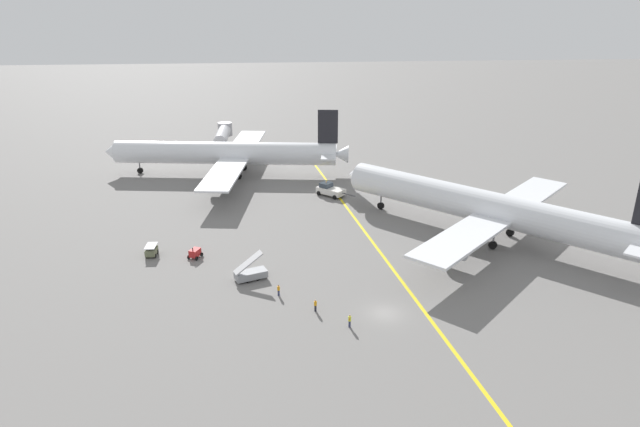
{
  "coord_description": "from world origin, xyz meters",
  "views": [
    {
      "loc": [
        -14.03,
        -60.59,
        37.31
      ],
      "look_at": [
        -5.84,
        25.5,
        4.0
      ],
      "focal_mm": 31.38,
      "sensor_mm": 36.0,
      "label": 1
    }
  ],
  "objects_px": {
    "airliner_at_gate_left": "(228,153)",
    "ground_crew_ramp_agent_by_cones": "(350,321)",
    "airliner_being_pushed": "(487,208)",
    "jet_bridge": "(223,134)",
    "gse_gpu_cart_small": "(195,253)",
    "ground_crew_marshaller_foreground": "(279,290)",
    "gse_baggage_cart_near_cluster": "(151,250)",
    "pushback_tug": "(330,190)",
    "ground_crew_wing_walker_right": "(315,305)",
    "gse_stair_truck_yellow": "(251,273)"
  },
  "relations": [
    {
      "from": "gse_stair_truck_yellow",
      "to": "ground_crew_ramp_agent_by_cones",
      "type": "xyz_separation_m",
      "value": [
        12.2,
        -13.56,
        -0.12
      ]
    },
    {
      "from": "jet_bridge",
      "to": "pushback_tug",
      "type": "bearing_deg",
      "value": -58.88
    },
    {
      "from": "ground_crew_marshaller_foreground",
      "to": "jet_bridge",
      "type": "distance_m",
      "value": 80.52
    },
    {
      "from": "gse_gpu_cart_small",
      "to": "pushback_tug",
      "type": "bearing_deg",
      "value": 48.44
    },
    {
      "from": "gse_baggage_cart_near_cluster",
      "to": "ground_crew_wing_walker_right",
      "type": "xyz_separation_m",
      "value": [
        23.87,
        -18.88,
        -0.0
      ]
    },
    {
      "from": "pushback_tug",
      "to": "gse_baggage_cart_near_cluster",
      "type": "relative_size",
      "value": 2.65
    },
    {
      "from": "gse_gpu_cart_small",
      "to": "airliner_at_gate_left",
      "type": "bearing_deg",
      "value": 86.47
    },
    {
      "from": "ground_crew_marshaller_foreground",
      "to": "ground_crew_ramp_agent_by_cones",
      "type": "bearing_deg",
      "value": -45.68
    },
    {
      "from": "gse_baggage_cart_near_cluster",
      "to": "gse_stair_truck_yellow",
      "type": "height_order",
      "value": "gse_stair_truck_yellow"
    },
    {
      "from": "gse_stair_truck_yellow",
      "to": "ground_crew_marshaller_foreground",
      "type": "relative_size",
      "value": 3.07
    },
    {
      "from": "airliner_at_gate_left",
      "to": "ground_crew_wing_walker_right",
      "type": "distance_m",
      "value": 62.87
    },
    {
      "from": "airliner_being_pushed",
      "to": "jet_bridge",
      "type": "height_order",
      "value": "airliner_being_pushed"
    },
    {
      "from": "pushback_tug",
      "to": "ground_crew_marshaller_foreground",
      "type": "xyz_separation_m",
      "value": [
        -11.46,
        -40.06,
        -0.36
      ]
    },
    {
      "from": "airliner_at_gate_left",
      "to": "gse_baggage_cart_near_cluster",
      "type": "xyz_separation_m",
      "value": [
        -9.48,
        -42.19,
        -4.04
      ]
    },
    {
      "from": "gse_gpu_cart_small",
      "to": "ground_crew_ramp_agent_by_cones",
      "type": "distance_m",
      "value": 30.05
    },
    {
      "from": "airliner_being_pushed",
      "to": "ground_crew_marshaller_foreground",
      "type": "height_order",
      "value": "airliner_being_pushed"
    },
    {
      "from": "pushback_tug",
      "to": "gse_gpu_cart_small",
      "type": "xyz_separation_m",
      "value": [
        -23.96,
        -27.03,
        -0.39
      ]
    },
    {
      "from": "pushback_tug",
      "to": "jet_bridge",
      "type": "distance_m",
      "value": 46.17
    },
    {
      "from": "ground_crew_wing_walker_right",
      "to": "ground_crew_ramp_agent_by_cones",
      "type": "bearing_deg",
      "value": -47.19
    },
    {
      "from": "pushback_tug",
      "to": "ground_crew_marshaller_foreground",
      "type": "relative_size",
      "value": 4.61
    },
    {
      "from": "pushback_tug",
      "to": "ground_crew_marshaller_foreground",
      "type": "bearing_deg",
      "value": -105.97
    },
    {
      "from": "gse_baggage_cart_near_cluster",
      "to": "ground_crew_wing_walker_right",
      "type": "distance_m",
      "value": 30.43
    },
    {
      "from": "gse_gpu_cart_small",
      "to": "ground_crew_marshaller_foreground",
      "type": "distance_m",
      "value": 18.06
    },
    {
      "from": "pushback_tug",
      "to": "gse_baggage_cart_near_cluster",
      "type": "height_order",
      "value": "pushback_tug"
    },
    {
      "from": "gse_gpu_cart_small",
      "to": "ground_crew_wing_walker_right",
      "type": "distance_m",
      "value": 24.45
    },
    {
      "from": "airliner_at_gate_left",
      "to": "ground_crew_wing_walker_right",
      "type": "relative_size",
      "value": 33.25
    },
    {
      "from": "airliner_at_gate_left",
      "to": "ground_crew_ramp_agent_by_cones",
      "type": "relative_size",
      "value": 31.76
    },
    {
      "from": "airliner_being_pushed",
      "to": "ground_crew_wing_walker_right",
      "type": "bearing_deg",
      "value": -145.33
    },
    {
      "from": "ground_crew_marshaller_foreground",
      "to": "airliner_at_gate_left",
      "type": "bearing_deg",
      "value": 99.84
    },
    {
      "from": "ground_crew_marshaller_foreground",
      "to": "gse_gpu_cart_small",
      "type": "bearing_deg",
      "value": 133.81
    },
    {
      "from": "ground_crew_ramp_agent_by_cones",
      "to": "ground_crew_marshaller_foreground",
      "type": "bearing_deg",
      "value": 134.32
    },
    {
      "from": "ground_crew_marshaller_foreground",
      "to": "jet_bridge",
      "type": "xyz_separation_m",
      "value": [
        -12.35,
        79.49,
        3.44
      ]
    },
    {
      "from": "airliner_being_pushed",
      "to": "gse_gpu_cart_small",
      "type": "relative_size",
      "value": 17.35
    },
    {
      "from": "gse_gpu_cart_small",
      "to": "airliner_being_pushed",
      "type": "bearing_deg",
      "value": 4.05
    },
    {
      "from": "airliner_at_gate_left",
      "to": "jet_bridge",
      "type": "height_order",
      "value": "airliner_at_gate_left"
    },
    {
      "from": "ground_crew_ramp_agent_by_cones",
      "to": "jet_bridge",
      "type": "xyz_separation_m",
      "value": [
        -20.72,
        88.07,
        3.36
      ]
    },
    {
      "from": "airliner_being_pushed",
      "to": "pushback_tug",
      "type": "xyz_separation_m",
      "value": [
        -23.24,
        23.68,
        -4.12
      ]
    },
    {
      "from": "gse_stair_truck_yellow",
      "to": "ground_crew_wing_walker_right",
      "type": "height_order",
      "value": "gse_stair_truck_yellow"
    },
    {
      "from": "gse_baggage_cart_near_cluster",
      "to": "airliner_at_gate_left",
      "type": "bearing_deg",
      "value": 77.33
    },
    {
      "from": "gse_stair_truck_yellow",
      "to": "pushback_tug",
      "type": "bearing_deg",
      "value": 66.45
    },
    {
      "from": "ground_crew_marshaller_foreground",
      "to": "ground_crew_ramp_agent_by_cones",
      "type": "distance_m",
      "value": 11.99
    },
    {
      "from": "pushback_tug",
      "to": "airliner_at_gate_left",
      "type": "bearing_deg",
      "value": 142.14
    },
    {
      "from": "ground_crew_wing_walker_right",
      "to": "gse_stair_truck_yellow",
      "type": "bearing_deg",
      "value": 131.6
    },
    {
      "from": "airliner_at_gate_left",
      "to": "gse_baggage_cart_near_cluster",
      "type": "relative_size",
      "value": 19.66
    },
    {
      "from": "pushback_tug",
      "to": "ground_crew_ramp_agent_by_cones",
      "type": "distance_m",
      "value": 48.73
    },
    {
      "from": "pushback_tug",
      "to": "gse_stair_truck_yellow",
      "type": "relative_size",
      "value": 1.5
    },
    {
      "from": "gse_gpu_cart_small",
      "to": "ground_crew_marshaller_foreground",
      "type": "bearing_deg",
      "value": -46.19
    },
    {
      "from": "gse_baggage_cart_near_cluster",
      "to": "jet_bridge",
      "type": "xyz_separation_m",
      "value": [
        6.95,
        65.08,
        3.41
      ]
    },
    {
      "from": "airliner_at_gate_left",
      "to": "ground_crew_marshaller_foreground",
      "type": "height_order",
      "value": "airliner_at_gate_left"
    },
    {
      "from": "gse_baggage_cart_near_cluster",
      "to": "ground_crew_ramp_agent_by_cones",
      "type": "xyz_separation_m",
      "value": [
        27.67,
        -22.99,
        0.05
      ]
    }
  ]
}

